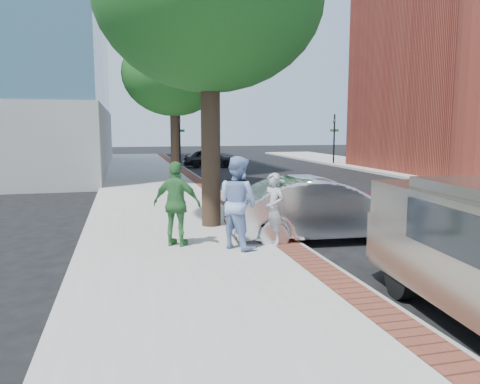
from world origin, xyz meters
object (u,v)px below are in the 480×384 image
object	(u,v)px
person_gray	(273,209)
person_officer	(238,202)
person_green	(177,204)
bg_car	(210,158)
parking_meter	(281,197)
sedan_silver	(323,209)

from	to	relation	value
person_gray	person_officer	size ratio (longest dim) A/B	0.80
person_green	bg_car	size ratio (longest dim) A/B	0.50
parking_meter	person_gray	size ratio (longest dim) A/B	0.89
parking_meter	bg_car	distance (m)	22.68
person_gray	person_green	xyz separation A→B (m)	(-2.15, 0.39, 0.14)
person_gray	person_green	world-z (taller)	person_green
person_officer	parking_meter	bearing A→B (deg)	-105.57
bg_car	parking_meter	bearing A→B (deg)	178.73
person_gray	bg_car	distance (m)	23.00
person_officer	bg_car	bearing A→B (deg)	-43.53
person_officer	person_green	bearing A→B (deg)	33.57
sedan_silver	bg_car	world-z (taller)	sedan_silver
person_officer	bg_car	xyz separation A→B (m)	(3.55, 22.96, -0.52)
sedan_silver	bg_car	size ratio (longest dim) A/B	1.25
parking_meter	person_gray	xyz separation A→B (m)	(-0.30, -0.28, -0.23)
sedan_silver	bg_car	xyz separation A→B (m)	(1.14, 22.17, -0.14)
parking_meter	sedan_silver	size ratio (longest dim) A/B	0.31
person_gray	sedan_silver	bearing A→B (deg)	83.89
parking_meter	person_green	xyz separation A→B (m)	(-2.45, 0.11, -0.09)
parking_meter	person_green	distance (m)	2.46
person_gray	sedan_silver	size ratio (longest dim) A/B	0.34
parking_meter	person_officer	xyz separation A→B (m)	(-1.16, -0.41, -0.03)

